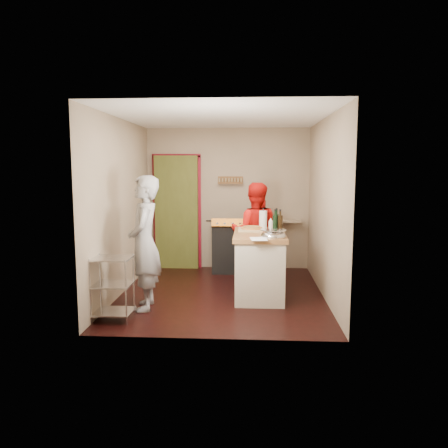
% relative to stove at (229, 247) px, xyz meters
% --- Properties ---
extents(floor, '(3.50, 3.50, 0.00)m').
position_rel_stove_xyz_m(floor, '(-0.05, -1.42, -0.45)').
color(floor, black).
rests_on(floor, ground).
extents(back_wall, '(3.00, 0.44, 2.60)m').
position_rel_stove_xyz_m(back_wall, '(-0.69, 0.36, 0.68)').
color(back_wall, tan).
rests_on(back_wall, ground).
extents(left_wall, '(0.04, 3.50, 2.60)m').
position_rel_stove_xyz_m(left_wall, '(-1.55, -1.42, 0.85)').
color(left_wall, tan).
rests_on(left_wall, ground).
extents(right_wall, '(0.04, 3.50, 2.60)m').
position_rel_stove_xyz_m(right_wall, '(1.45, -1.42, 0.85)').
color(right_wall, tan).
rests_on(right_wall, ground).
extents(ceiling, '(3.00, 3.50, 0.02)m').
position_rel_stove_xyz_m(ceiling, '(-0.05, -1.42, 2.16)').
color(ceiling, white).
rests_on(ceiling, back_wall).
extents(stove, '(0.60, 0.63, 1.00)m').
position_rel_stove_xyz_m(stove, '(0.00, 0.00, 0.00)').
color(stove, black).
rests_on(stove, ground).
extents(wire_shelving, '(0.48, 0.40, 0.80)m').
position_rel_stove_xyz_m(wire_shelving, '(-1.33, -2.62, -0.01)').
color(wire_shelving, silver).
rests_on(wire_shelving, ground).
extents(island, '(0.74, 1.35, 1.25)m').
position_rel_stove_xyz_m(island, '(0.51, -1.50, 0.05)').
color(island, beige).
rests_on(island, ground).
extents(person_stripe, '(0.51, 0.70, 1.78)m').
position_rel_stove_xyz_m(person_stripe, '(-1.03, -2.17, 0.44)').
color(person_stripe, silver).
rests_on(person_stripe, ground).
extents(person_red, '(0.82, 0.65, 1.64)m').
position_rel_stove_xyz_m(person_red, '(0.45, -0.64, 0.37)').
color(person_red, red).
rests_on(person_red, ground).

